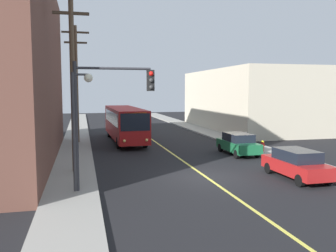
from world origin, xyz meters
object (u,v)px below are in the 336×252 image
utility_pole_near (72,72)px  fire_hydrant (262,146)px  city_bus (125,122)px  street_lamp_left (79,114)px  utility_pole_mid (76,79)px  parked_car_green (238,143)px  traffic_signal_left_corner (109,102)px  parked_car_red (296,164)px

utility_pole_near → fire_hydrant: 15.40m
city_bus → street_lamp_left: bearing=-103.6°
utility_pole_mid → street_lamp_left: size_ratio=1.90×
parked_car_green → fire_hydrant: (2.10, 0.13, -0.26)m
street_lamp_left → fire_hydrant: street_lamp_left is taller
city_bus → street_lamp_left: (-4.07, -16.80, 1.92)m
utility_pole_mid → street_lamp_left: bearing=-89.1°
parked_car_green → traffic_signal_left_corner: size_ratio=0.73×
utility_pole_mid → traffic_signal_left_corner: 16.64m
city_bus → utility_pole_near: utility_pole_near is taller
utility_pole_near → fire_hydrant: (13.99, 3.63, -5.32)m
parked_car_red → traffic_signal_left_corner: traffic_signal_left_corner is taller
traffic_signal_left_corner → parked_car_red: bearing=0.6°
utility_pole_near → traffic_signal_left_corner: bearing=-67.8°
city_bus → traffic_signal_left_corner: bearing=-99.0°
utility_pole_near → utility_pole_mid: size_ratio=1.00×
utility_pole_mid → street_lamp_left: utility_pole_mid is taller
parked_car_red → parked_car_green: 7.64m
parked_car_green → utility_pole_mid: bearing=143.6°
parked_car_red → traffic_signal_left_corner: 10.66m
parked_car_green → fire_hydrant: size_ratio=5.25×
fire_hydrant → city_bus: bearing=137.2°
city_bus → street_lamp_left: 17.39m
parked_car_green → utility_pole_mid: (-11.84, 8.72, 5.04)m
utility_pole_mid → fire_hydrant: 17.21m
street_lamp_left → fire_hydrant: bearing=30.0°
utility_pole_near → traffic_signal_left_corner: (1.73, -4.25, -1.60)m
utility_pole_near → utility_pole_mid: bearing=89.8°
traffic_signal_left_corner → utility_pole_near: bearing=112.2°
city_bus → utility_pole_mid: (-4.33, -0.30, 4.07)m
utility_pole_mid → parked_car_red: bearing=-54.3°
utility_pole_mid → traffic_signal_left_corner: (1.68, -16.48, -1.58)m
street_lamp_left → utility_pole_mid: bearing=90.9°
utility_pole_mid → fire_hydrant: utility_pole_mid is taller
parked_car_red → utility_pole_near: size_ratio=0.42×
city_bus → fire_hydrant: city_bus is taller
utility_pole_near → city_bus: bearing=70.7°
parked_car_red → fire_hydrant: size_ratio=5.27×
parked_car_green → utility_pole_near: utility_pole_near is taller
parked_car_red → utility_pole_mid: utility_pole_mid is taller
city_bus → parked_car_green: (7.51, -9.02, -0.98)m
traffic_signal_left_corner → fire_hydrant: bearing=32.7°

